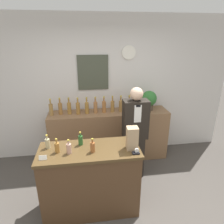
# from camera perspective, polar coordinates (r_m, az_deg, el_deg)

# --- Properties ---
(back_wall) EXTENTS (5.20, 0.09, 2.70)m
(back_wall) POSITION_cam_1_polar(r_m,az_deg,el_deg) (3.89, -3.64, 6.69)
(back_wall) COLOR silver
(back_wall) RESTS_ON ground_plane
(back_shelf) EXTENTS (2.25, 0.47, 0.97)m
(back_shelf) POSITION_cam_1_polar(r_m,az_deg,el_deg) (3.94, -0.82, -6.63)
(back_shelf) COLOR brown
(back_shelf) RESTS_ON ground_plane
(display_counter) EXTENTS (1.29, 0.55, 0.96)m
(display_counter) POSITION_cam_1_polar(r_m,az_deg,el_deg) (2.87, -6.15, -18.73)
(display_counter) COLOR #4C331E
(display_counter) RESTS_ON ground_plane
(shopkeeper) EXTENTS (0.40, 0.25, 1.58)m
(shopkeeper) POSITION_cam_1_polar(r_m,az_deg,el_deg) (3.34, 6.51, -6.27)
(shopkeeper) COLOR black
(shopkeeper) RESTS_ON ground_plane
(potted_plant) EXTENTS (0.29, 0.29, 0.38)m
(potted_plant) POSITION_cam_1_polar(r_m,az_deg,el_deg) (3.83, 10.52, 3.53)
(potted_plant) COLOR #4C3D2D
(potted_plant) RESTS_ON back_shelf
(paper_bag) EXTENTS (0.14, 0.13, 0.30)m
(paper_bag) POSITION_cam_1_polar(r_m,az_deg,el_deg) (2.53, 5.77, -7.45)
(paper_bag) COLOR tan
(paper_bag) RESTS_ON display_counter
(tape_dispenser) EXTENTS (0.09, 0.06, 0.07)m
(tape_dispenser) POSITION_cam_1_polar(r_m,az_deg,el_deg) (2.49, 6.90, -11.29)
(tape_dispenser) COLOR black
(tape_dispenser) RESTS_ON display_counter
(price_card_left) EXTENTS (0.09, 0.02, 0.06)m
(price_card_left) POSITION_cam_1_polar(r_m,az_deg,el_deg) (2.49, -19.16, -12.24)
(price_card_left) COLOR white
(price_card_left) RESTS_ON display_counter
(counter_bottle_0) EXTENTS (0.06, 0.06, 0.19)m
(counter_bottle_0) POSITION_cam_1_polar(r_m,az_deg,el_deg) (2.70, -17.93, -8.44)
(counter_bottle_0) COLOR tan
(counter_bottle_0) RESTS_ON display_counter
(counter_bottle_1) EXTENTS (0.06, 0.06, 0.19)m
(counter_bottle_1) POSITION_cam_1_polar(r_m,az_deg,el_deg) (2.57, -15.43, -9.67)
(counter_bottle_1) COLOR #A06C30
(counter_bottle_1) RESTS_ON display_counter
(counter_bottle_2) EXTENTS (0.06, 0.06, 0.19)m
(counter_bottle_2) POSITION_cam_1_polar(r_m,az_deg,el_deg) (2.51, -12.22, -10.09)
(counter_bottle_2) COLOR tan
(counter_bottle_2) RESTS_ON display_counter
(counter_bottle_3) EXTENTS (0.06, 0.06, 0.19)m
(counter_bottle_3) POSITION_cam_1_polar(r_m,az_deg,el_deg) (2.67, -8.98, -7.87)
(counter_bottle_3) COLOR #275526
(counter_bottle_3) RESTS_ON display_counter
(counter_bottle_4) EXTENTS (0.06, 0.06, 0.19)m
(counter_bottle_4) POSITION_cam_1_polar(r_m,az_deg,el_deg) (2.50, -5.57, -9.88)
(counter_bottle_4) COLOR #94562C
(counter_bottle_4) RESTS_ON display_counter
(shelf_bottle_0) EXTENTS (0.07, 0.07, 0.31)m
(shelf_bottle_0) POSITION_cam_1_polar(r_m,az_deg,el_deg) (3.71, -17.02, 0.79)
(shelf_bottle_0) COLOR olive
(shelf_bottle_0) RESTS_ON back_shelf
(shelf_bottle_1) EXTENTS (0.07, 0.07, 0.31)m
(shelf_bottle_1) POSITION_cam_1_polar(r_m,az_deg,el_deg) (3.72, -14.55, 1.08)
(shelf_bottle_1) COLOR olive
(shelf_bottle_1) RESTS_ON back_shelf
(shelf_bottle_2) EXTENTS (0.07, 0.07, 0.31)m
(shelf_bottle_2) POSITION_cam_1_polar(r_m,az_deg,el_deg) (3.70, -12.12, 1.19)
(shelf_bottle_2) COLOR olive
(shelf_bottle_2) RESTS_ON back_shelf
(shelf_bottle_3) EXTENTS (0.07, 0.07, 0.31)m
(shelf_bottle_3) POSITION_cam_1_polar(r_m,az_deg,el_deg) (3.66, -9.68, 1.16)
(shelf_bottle_3) COLOR olive
(shelf_bottle_3) RESTS_ON back_shelf
(shelf_bottle_4) EXTENTS (0.07, 0.07, 0.31)m
(shelf_bottle_4) POSITION_cam_1_polar(r_m,az_deg,el_deg) (3.66, -7.20, 1.30)
(shelf_bottle_4) COLOR olive
(shelf_bottle_4) RESTS_ON back_shelf
(shelf_bottle_5) EXTENTS (0.07, 0.07, 0.31)m
(shelf_bottle_5) POSITION_cam_1_polar(r_m,az_deg,el_deg) (3.67, -4.73, 1.45)
(shelf_bottle_5) COLOR #9E693E
(shelf_bottle_5) RESTS_ON back_shelf
(shelf_bottle_6) EXTENTS (0.07, 0.07, 0.31)m
(shelf_bottle_6) POSITION_cam_1_polar(r_m,az_deg,el_deg) (3.69, -2.29, 1.61)
(shelf_bottle_6) COLOR #A26737
(shelf_bottle_6) RESTS_ON back_shelf
(shelf_bottle_7) EXTENTS (0.07, 0.07, 0.31)m
(shelf_bottle_7) POSITION_cam_1_polar(r_m,az_deg,el_deg) (3.72, 0.14, 1.75)
(shelf_bottle_7) COLOR olive
(shelf_bottle_7) RESTS_ON back_shelf
(shelf_bottle_8) EXTENTS (0.07, 0.07, 0.31)m
(shelf_bottle_8) POSITION_cam_1_polar(r_m,az_deg,el_deg) (3.75, 2.52, 1.89)
(shelf_bottle_8) COLOR olive
(shelf_bottle_8) RESTS_ON back_shelf
(shelf_bottle_9) EXTENTS (0.07, 0.07, 0.31)m
(shelf_bottle_9) POSITION_cam_1_polar(r_m,az_deg,el_deg) (3.78, 4.89, 1.99)
(shelf_bottle_9) COLOR #9C6C3B
(shelf_bottle_9) RESTS_ON back_shelf
(shelf_bottle_10) EXTENTS (0.07, 0.07, 0.31)m
(shelf_bottle_10) POSITION_cam_1_polar(r_m,az_deg,el_deg) (3.81, 7.24, 2.06)
(shelf_bottle_10) COLOR olive
(shelf_bottle_10) RESTS_ON back_shelf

